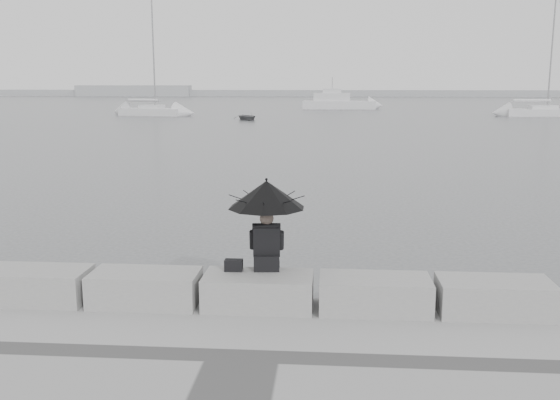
# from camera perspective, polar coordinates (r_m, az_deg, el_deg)

# --- Properties ---
(ground) EXTENTS (360.00, 360.00, 0.00)m
(ground) POSITION_cam_1_polar(r_m,az_deg,el_deg) (9.96, -1.67, -11.57)
(ground) COLOR #424447
(ground) RESTS_ON ground
(stone_block_far_left) EXTENTS (1.60, 0.80, 0.50)m
(stone_block_far_left) POSITION_cam_1_polar(r_m,az_deg,el_deg) (10.22, -21.47, -7.28)
(stone_block_far_left) COLOR gray
(stone_block_far_left) RESTS_ON promenade
(stone_block_left) EXTENTS (1.60, 0.80, 0.50)m
(stone_block_left) POSITION_cam_1_polar(r_m,az_deg,el_deg) (9.61, -12.22, -7.89)
(stone_block_left) COLOR gray
(stone_block_left) RESTS_ON promenade
(stone_block_centre) EXTENTS (1.60, 0.80, 0.50)m
(stone_block_centre) POSITION_cam_1_polar(r_m,az_deg,el_deg) (9.27, -1.99, -8.33)
(stone_block_centre) COLOR gray
(stone_block_centre) RESTS_ON promenade
(stone_block_right) EXTENTS (1.60, 0.80, 0.50)m
(stone_block_right) POSITION_cam_1_polar(r_m,az_deg,el_deg) (9.24, 8.65, -8.52)
(stone_block_right) COLOR gray
(stone_block_right) RESTS_ON promenade
(stone_block_far_right) EXTENTS (1.60, 0.80, 0.50)m
(stone_block_far_right) POSITION_cam_1_polar(r_m,az_deg,el_deg) (9.52, 19.02, -8.42)
(stone_block_far_right) COLOR gray
(stone_block_far_right) RESTS_ON promenade
(seated_person) EXTENTS (1.16, 1.16, 1.39)m
(seated_person) POSITION_cam_1_polar(r_m,az_deg,el_deg) (9.23, -1.25, -0.39)
(seated_person) COLOR black
(seated_person) RESTS_ON stone_block_centre
(bag) EXTENTS (0.27, 0.15, 0.17)m
(bag) POSITION_cam_1_polar(r_m,az_deg,el_deg) (9.38, -4.26, -5.97)
(bag) COLOR black
(bag) RESTS_ON stone_block_centre
(distant_landmass) EXTENTS (180.00, 8.00, 2.80)m
(distant_landmass) POSITION_cam_1_polar(r_m,az_deg,el_deg) (163.95, 1.32, 9.77)
(distant_landmass) COLOR #96999B
(distant_landmass) RESTS_ON ground
(sailboat_left) EXTENTS (7.68, 3.99, 12.90)m
(sailboat_left) POSITION_cam_1_polar(r_m,az_deg,el_deg) (72.47, -11.62, 7.99)
(sailboat_left) COLOR silver
(sailboat_left) RESTS_ON ground
(sailboat_right) EXTENTS (8.43, 3.03, 12.90)m
(sailboat_right) POSITION_cam_1_polar(r_m,az_deg,el_deg) (75.54, 22.86, 7.47)
(sailboat_right) COLOR silver
(sailboat_right) RESTS_ON ground
(motor_cruiser) EXTENTS (10.20, 3.21, 4.50)m
(motor_cruiser) POSITION_cam_1_polar(r_m,az_deg,el_deg) (88.66, 5.43, 8.87)
(motor_cruiser) COLOR silver
(motor_cruiser) RESTS_ON ground
(dinghy) EXTENTS (3.64, 2.78, 0.57)m
(dinghy) POSITION_cam_1_polar(r_m,az_deg,el_deg) (62.94, -3.00, 7.58)
(dinghy) COLOR slate
(dinghy) RESTS_ON ground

